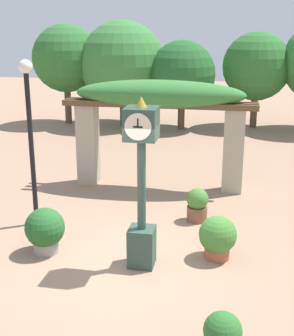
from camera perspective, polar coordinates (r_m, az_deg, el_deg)
The scene contains 8 objects.
ground_plane at distance 8.49m, azimuth -3.27°, elevation -11.47°, with size 60.00×60.00×0.00m, color #9E7A60.
pedestal_clock at distance 7.82m, azimuth -0.67°, elevation -1.86°, with size 0.52×0.57×2.97m.
pergola at distance 11.81m, azimuth 1.47°, elevation 7.42°, with size 4.88×1.10×2.78m.
potted_plant_near_left at distance 10.12m, azimuth 6.15°, elevation -4.44°, with size 0.47×0.47×0.73m.
potted_plant_far_left at distance 8.86m, azimuth -12.33°, elevation -7.34°, with size 0.74×0.74×0.86m.
potted_plant_far_right at distance 8.56m, azimuth 8.61°, elevation -8.29°, with size 0.68×0.68×0.80m.
lamp_post at distance 9.67m, azimuth -14.14°, elevation 5.71°, with size 0.27×0.27×3.43m.
tree_line at distance 19.54m, azimuth 4.97°, elevation 12.46°, with size 13.52×3.73×4.37m.
Camera 1 is at (1.83, -7.26, 4.01)m, focal length 50.00 mm.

